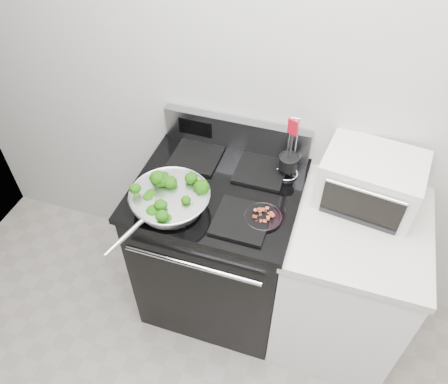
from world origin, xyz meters
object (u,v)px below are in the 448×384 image
at_px(skillet, 170,200).
at_px(utensil_holder, 288,165).
at_px(bacon_plate, 263,215).
at_px(toaster_oven, 370,180).
at_px(gas_range, 218,246).

bearing_deg(skillet, utensil_holder, 56.53).
height_order(bacon_plate, toaster_oven, toaster_oven).
height_order(gas_range, toaster_oven, toaster_oven).
xyz_separation_m(bacon_plate, utensil_holder, (0.04, 0.31, 0.04)).
relative_size(bacon_plate, utensil_holder, 0.51).
bearing_deg(utensil_holder, gas_range, -126.61).
bearing_deg(toaster_oven, bacon_plate, -137.97).
relative_size(skillet, toaster_oven, 1.21).
distance_m(gas_range, skillet, 0.58).
xyz_separation_m(utensil_holder, toaster_oven, (0.38, -0.02, 0.03)).
height_order(skillet, bacon_plate, skillet).
distance_m(skillet, toaster_oven, 0.91).
bearing_deg(utensil_holder, skillet, -118.53).
xyz_separation_m(skillet, utensil_holder, (0.45, 0.38, 0.01)).
height_order(gas_range, bacon_plate, gas_range).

